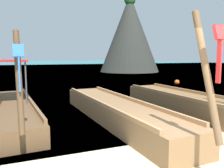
% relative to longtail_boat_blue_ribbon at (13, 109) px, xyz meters
% --- Properties ---
extents(ground, '(120.00, 120.00, 0.00)m').
position_rel_longtail_boat_blue_ribbon_xyz_m(ground, '(2.85, -4.83, -0.33)').
color(ground, beige).
extents(sea_water, '(120.00, 120.00, 0.00)m').
position_rel_longtail_boat_blue_ribbon_xyz_m(sea_water, '(2.85, 56.55, -0.32)').
color(sea_water, teal).
rests_on(sea_water, ground).
extents(longtail_boat_blue_ribbon, '(1.51, 6.52, 2.55)m').
position_rel_longtail_boat_blue_ribbon_xyz_m(longtail_boat_blue_ribbon, '(0.00, 0.00, 0.00)').
color(longtail_boat_blue_ribbon, brown).
rests_on(longtail_boat_blue_ribbon, ground).
extents(longtail_boat_red_ribbon, '(1.44, 7.36, 2.81)m').
position_rel_longtail_boat_blue_ribbon_xyz_m(longtail_boat_red_ribbon, '(2.97, -1.52, -0.01)').
color(longtail_boat_red_ribbon, olive).
rests_on(longtail_boat_red_ribbon, ground).
extents(longtail_boat_pink_ribbon, '(1.37, 6.07, 2.99)m').
position_rel_longtail_boat_blue_ribbon_xyz_m(longtail_boat_pink_ribbon, '(5.77, -1.10, 0.01)').
color(longtail_boat_pink_ribbon, brown).
rests_on(longtail_boat_pink_ribbon, ground).
extents(karst_rock, '(7.96, 7.83, 10.16)m').
position_rel_longtail_boat_blue_ribbon_xyz_m(karst_rock, '(14.53, 20.49, 4.57)').
color(karst_rock, '#2D302B').
rests_on(karst_rock, ground).
extents(mooring_buoy_near, '(0.36, 0.36, 0.36)m').
position_rel_longtail_boat_blue_ribbon_xyz_m(mooring_buoy_near, '(10.82, 5.67, -0.14)').
color(mooring_buoy_near, '#EA5119').
rests_on(mooring_buoy_near, sea_water).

